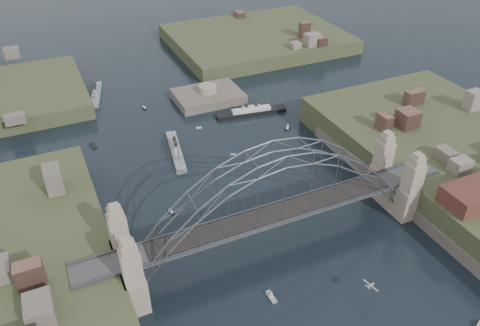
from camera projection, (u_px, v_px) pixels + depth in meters
name	position (u px, v px, depth m)	size (l,w,h in m)	color
ground	(274.00, 243.00, 103.71)	(500.00, 500.00, 0.00)	black
bridge	(277.00, 199.00, 96.73)	(84.00, 13.80, 24.60)	#434346
shore_east	(470.00, 172.00, 122.28)	(50.50, 90.00, 12.00)	#3C4326
headland_ne	(257.00, 43.00, 202.89)	(70.00, 55.00, 9.50)	#3C4326
fort_island	(208.00, 101.00, 160.48)	(22.00, 16.00, 9.40)	#5A5048
naval_cruiser_near	(176.00, 151.00, 132.62)	(6.11, 20.75, 6.17)	#989EA0
naval_cruiser_far	(96.00, 94.00, 162.18)	(6.95, 18.30, 6.16)	#989EA0
ocean_liner	(251.00, 112.00, 151.47)	(23.00, 6.33, 5.59)	black
aeroplane	(370.00, 286.00, 87.78)	(1.97, 3.54, 0.52)	#B9BCC1
small_boat_a	(171.00, 212.00, 111.83)	(1.24, 2.29, 1.43)	silver
small_boat_b	(233.00, 155.00, 132.37)	(1.76, 1.30, 0.45)	silver
small_boat_c	(271.00, 295.00, 90.92)	(1.15, 3.24, 2.38)	silver
small_boat_d	(288.00, 127.00, 143.66)	(2.30, 1.31, 2.38)	silver
small_boat_e	(93.00, 146.00, 136.12)	(1.69, 3.94, 0.45)	silver
small_boat_f	(199.00, 128.00, 144.60)	(1.72, 0.94, 0.45)	silver
small_boat_g	(479.00, 326.00, 85.62)	(3.01, 2.03, 1.43)	silver
small_boat_h	(144.00, 108.00, 155.02)	(1.25, 2.39, 1.43)	silver
small_boat_i	(376.00, 177.00, 122.32)	(1.24, 2.44, 2.38)	silver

